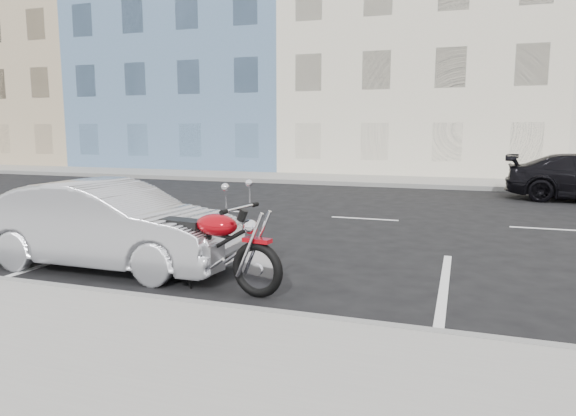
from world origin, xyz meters
name	(u,v)px	position (x,y,z in m)	size (l,w,h in m)	color
ground	(452,224)	(0.00, 0.00, 0.00)	(120.00, 120.00, 0.00)	black
sidewalk_far	(331,179)	(-5.00, 8.70, 0.07)	(80.00, 3.40, 0.15)	gray
curb_near	(37,288)	(-5.00, -7.00, 0.08)	(80.00, 0.12, 0.16)	gray
curb_far	(320,183)	(-5.00, 7.00, 0.08)	(80.00, 0.12, 0.16)	gray
bldg_far_west	(54,71)	(-26.00, 16.30, 6.00)	(12.00, 12.00, 12.00)	tan
bldg_blue	(216,55)	(-14.00, 16.30, 6.50)	(12.00, 12.00, 13.00)	slate
bldg_cream	(424,59)	(-2.00, 16.30, 5.75)	(12.00, 12.00, 11.50)	beige
motorcycle	(259,257)	(-2.20, -6.21, 0.52)	(2.28, 0.80, 1.15)	black
sedan_silver	(109,225)	(-4.91, -5.62, 0.67)	(1.42, 4.07, 1.34)	#A5A7AD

